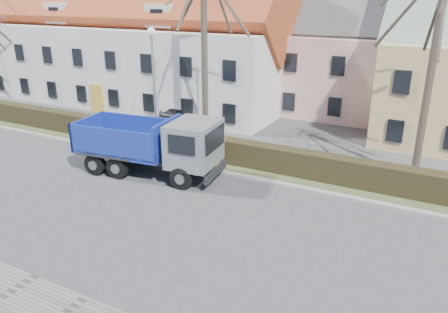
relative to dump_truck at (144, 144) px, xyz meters
The scene contains 12 objects.
ground 3.99m from the dump_truck, 50.73° to the right, with size 120.00×120.00×0.00m, color #3E3E40.
curb_far 3.27m from the dump_truck, 36.91° to the left, with size 80.00×0.30×0.12m, color gray.
grass_strip 4.35m from the dump_truck, 55.18° to the left, with size 80.00×3.00×0.10m, color #414A29.
hedge 4.02m from the dump_truck, 53.51° to the left, with size 60.00×0.90×1.30m, color black.
building_white 17.24m from the dump_truck, 129.06° to the left, with size 26.80×10.80×9.50m, color silver, non-canonical shape.
building_pink 18.45m from the dump_truck, 69.74° to the left, with size 10.80×8.80×8.00m, color #D6A697, non-canonical shape.
tree_1 7.41m from the dump_truck, 86.66° to the left, with size 9.20×9.20×12.65m, color #3D332A, non-canonical shape.
tree_2 14.13m from the dump_truck, 24.62° to the left, with size 8.00×8.00×11.00m, color #3D332A, non-canonical shape.
dump_truck is the anchor object (origin of this frame).
streetlight 5.11m from the dump_truck, 118.56° to the left, with size 0.54×0.54×6.96m, color #959BA0, non-canonical shape.
cart_frame 4.05m from the dump_truck, 156.62° to the left, with size 0.65×0.37×0.60m, color silver, non-canonical shape.
parked_car_a 9.19m from the dump_truck, 110.11° to the left, with size 1.46×3.62×1.23m, color #333438.
Camera 1 is at (10.95, -13.68, 8.65)m, focal length 35.00 mm.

